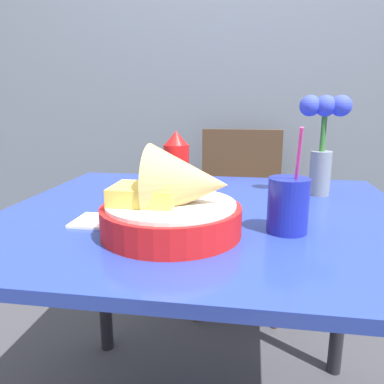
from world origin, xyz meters
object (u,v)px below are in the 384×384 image
(chair_far_window, at_px, (240,200))
(flower_vase, at_px, (323,135))
(food_basket, at_px, (176,203))
(ketchup_bottle, at_px, (176,168))
(drink_cup, at_px, (288,207))

(chair_far_window, xyz_separation_m, flower_vase, (0.25, -0.69, 0.38))
(flower_vase, bearing_deg, food_basket, -131.30)
(flower_vase, bearing_deg, chair_far_window, 109.65)
(food_basket, bearing_deg, ketchup_bottle, 101.20)
(chair_far_window, bearing_deg, ketchup_bottle, -100.25)
(chair_far_window, distance_m, flower_vase, 0.83)
(chair_far_window, xyz_separation_m, ketchup_bottle, (-0.15, -0.83, 0.30))
(chair_far_window, bearing_deg, food_basket, -95.25)
(chair_far_window, height_order, flower_vase, flower_vase)
(ketchup_bottle, bearing_deg, chair_far_window, 79.75)
(food_basket, bearing_deg, flower_vase, 48.70)
(food_basket, relative_size, drink_cup, 1.30)
(food_basket, bearing_deg, chair_far_window, 84.75)
(chair_far_window, xyz_separation_m, food_basket, (-0.10, -1.09, 0.27))
(flower_vase, bearing_deg, ketchup_bottle, -160.68)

